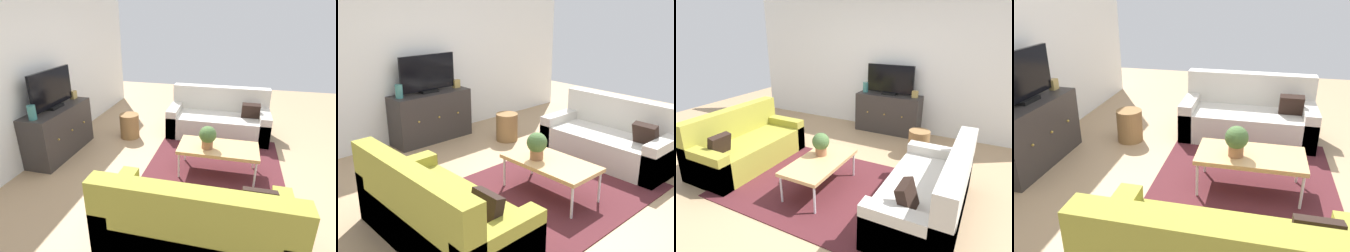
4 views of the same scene
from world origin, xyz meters
TOP-DOWN VIEW (x-y plane):
  - ground_plane at (0.00, 0.00)m, footprint 10.00×10.00m
  - wall_back at (0.00, 2.55)m, footprint 6.40×0.12m
  - area_rug at (0.00, -0.15)m, footprint 2.50×1.90m
  - couch_left_side at (-1.44, -0.10)m, footprint 0.83×1.75m
  - couch_right_side at (1.44, -0.10)m, footprint 0.83×1.75m
  - coffee_table at (0.02, -0.20)m, footprint 0.56×1.07m
  - potted_plant at (-0.05, -0.05)m, footprint 0.23×0.23m
  - tv_console at (0.05, 2.27)m, footprint 1.26×0.47m
  - flat_screen_tv at (0.05, 2.29)m, footprint 0.93×0.16m
  - glass_vase at (-0.46, 2.27)m, footprint 0.11×0.11m
  - mantel_clock at (0.56, 2.27)m, footprint 0.11×0.07m
  - wicker_basket at (0.90, 1.43)m, footprint 0.34×0.34m

SIDE VIEW (x-z plane):
  - ground_plane at x=0.00m, z-range 0.00..0.00m
  - area_rug at x=0.00m, z-range 0.00..0.01m
  - wicker_basket at x=0.90m, z-range 0.00..0.43m
  - couch_left_side at x=-1.44m, z-range -0.15..0.70m
  - couch_right_side at x=1.44m, z-range -0.15..0.70m
  - tv_console at x=0.05m, z-range 0.00..0.76m
  - coffee_table at x=0.02m, z-range 0.18..0.59m
  - potted_plant at x=-0.05m, z-range 0.43..0.74m
  - mantel_clock at x=0.56m, z-range 0.76..0.89m
  - glass_vase at x=-0.46m, z-range 0.76..0.96m
  - flat_screen_tv at x=0.05m, z-range 0.76..1.34m
  - wall_back at x=0.00m, z-range 0.00..2.70m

